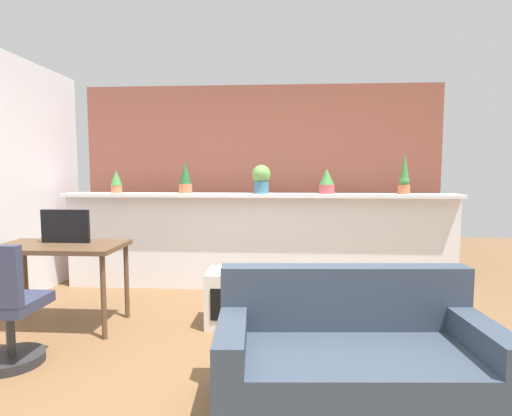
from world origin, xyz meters
name	(u,v)px	position (x,y,z in m)	size (l,w,h in m)	color
ground_plane	(241,370)	(0.00, 0.00, 0.00)	(12.00, 12.00, 0.00)	brown
divider_wall	(258,243)	(0.00, 2.00, 0.55)	(4.58, 0.16, 1.10)	silver
plant_shelf	(258,195)	(0.00, 1.96, 1.12)	(4.58, 0.34, 0.04)	silver
brick_wall_behind	(261,183)	(0.00, 2.60, 1.25)	(4.58, 0.10, 2.50)	brown
potted_plant_0	(116,181)	(-1.69, 1.98, 1.28)	(0.14, 0.14, 0.27)	#C66B42
potted_plant_1	(185,178)	(-0.85, 1.95, 1.32)	(0.15, 0.15, 0.37)	#C66B42
potted_plant_2	(261,178)	(0.04, 1.95, 1.32)	(0.21, 0.21, 0.33)	#386B84
potted_plant_3	(327,181)	(0.79, 1.99, 1.28)	(0.18, 0.18, 0.29)	#B7474C
potted_plant_4	(404,177)	(1.66, 1.94, 1.33)	(0.13, 0.13, 0.46)	#C66B42
desk	(60,254)	(-1.69, 0.71, 0.67)	(1.10, 0.60, 0.75)	brown
tv_monitor	(65,226)	(-1.68, 0.79, 0.90)	(0.44, 0.04, 0.30)	black
office_chair	(4,315)	(-1.67, -0.07, 0.39)	(0.44, 0.45, 0.91)	#262628
side_cube_shelf	(229,298)	(-0.19, 0.84, 0.25)	(0.40, 0.41, 0.50)	silver
couch	(352,363)	(0.69, -0.43, 0.28)	(1.60, 0.86, 0.80)	#333D4C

